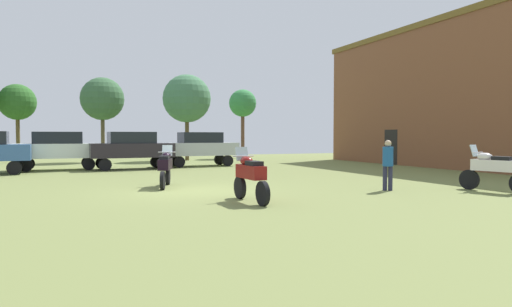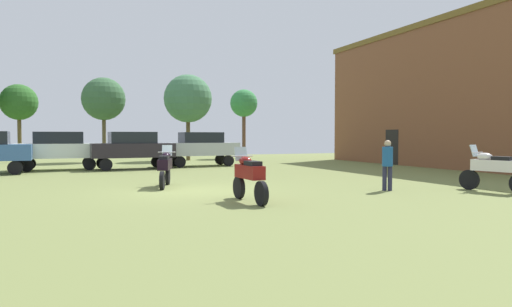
# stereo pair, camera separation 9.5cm
# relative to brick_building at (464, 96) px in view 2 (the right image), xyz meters

# --- Properties ---
(ground_plane) EXTENTS (44.00, 52.00, 0.02)m
(ground_plane) POSITION_rel_brick_building_xyz_m (-18.00, -5.56, -4.16)
(ground_plane) COLOR olive
(brick_building) EXTENTS (6.12, 19.02, 8.33)m
(brick_building) POSITION_rel_brick_building_xyz_m (0.00, 0.00, 0.00)
(brick_building) COLOR brown
(brick_building) RESTS_ON ground
(motorcycle_1) EXTENTS (0.62, 2.13, 1.47)m
(motorcycle_1) POSITION_rel_brick_building_xyz_m (-17.11, -8.70, -3.43)
(motorcycle_1) COLOR black
(motorcycle_1) RESTS_ON ground
(motorcycle_5) EXTENTS (0.87, 2.14, 1.46)m
(motorcycle_5) POSITION_rel_brick_building_xyz_m (-18.50, -4.26, -3.43)
(motorcycle_5) COLOR black
(motorcycle_5) RESTS_ON ground
(motorcycle_6) EXTENTS (0.77, 2.24, 1.50)m
(motorcycle_6) POSITION_rel_brick_building_xyz_m (-9.16, -9.65, -3.41)
(motorcycle_6) COLOR black
(motorcycle_6) RESTS_ON ground
(car_2) EXTENTS (4.35, 1.92, 2.00)m
(car_2) POSITION_rel_brick_building_xyz_m (-14.37, 5.95, -2.98)
(car_2) COLOR black
(car_2) RESTS_ON ground
(car_3) EXTENTS (4.37, 1.98, 2.00)m
(car_3) POSITION_rel_brick_building_xyz_m (-18.45, 4.93, -2.98)
(car_3) COLOR black
(car_3) RESTS_ON ground
(car_5) EXTENTS (4.30, 1.81, 2.00)m
(car_5) POSITION_rel_brick_building_xyz_m (-22.08, 5.79, -2.98)
(car_5) COLOR black
(car_5) RESTS_ON ground
(person_2) EXTENTS (0.48, 0.48, 1.65)m
(person_2) POSITION_rel_brick_building_xyz_m (-12.03, -8.08, -3.19)
(person_2) COLOR #272740
(person_2) RESTS_ON ground
(tree_1) EXTENTS (2.21, 2.21, 5.55)m
(tree_1) POSITION_rel_brick_building_xyz_m (-8.49, 14.20, 0.22)
(tree_1) COLOR brown
(tree_1) RESTS_ON ground
(tree_3) EXTENTS (2.95, 2.95, 5.83)m
(tree_3) POSITION_rel_brick_building_xyz_m (-19.35, 13.02, 0.18)
(tree_3) COLOR brown
(tree_3) RESTS_ON ground
(tree_4) EXTENTS (3.49, 3.49, 6.26)m
(tree_4) POSITION_rel_brick_building_xyz_m (-13.55, 12.39, 0.34)
(tree_4) COLOR brown
(tree_4) RESTS_ON ground
(tree_6) EXTENTS (2.40, 2.40, 5.25)m
(tree_6) POSITION_rel_brick_building_xyz_m (-24.67, 14.14, -0.13)
(tree_6) COLOR brown
(tree_6) RESTS_ON ground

